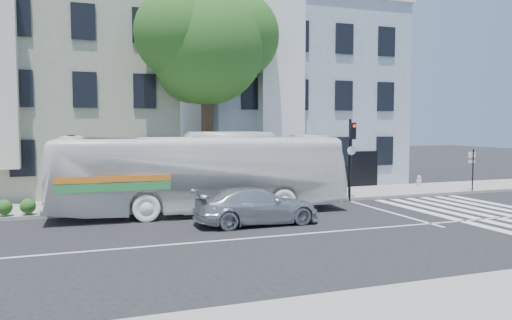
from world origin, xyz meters
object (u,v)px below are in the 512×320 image
traffic_signal (351,148)px  fire_hydrant (419,181)px  bus (201,173)px  sedan (257,206)px

traffic_signal → fire_hydrant: 6.96m
bus → traffic_signal: size_ratio=3.08×
fire_hydrant → traffic_signal: bearing=-156.6°
sedan → fire_hydrant: 13.90m
traffic_signal → fire_hydrant: bearing=33.6°
sedan → traffic_signal: traffic_signal is taller
traffic_signal → fire_hydrant: (6.09, 2.64, -2.10)m
traffic_signal → fire_hydrant: size_ratio=5.99×
sedan → traffic_signal: size_ratio=1.19×
sedan → bus: bearing=25.0°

